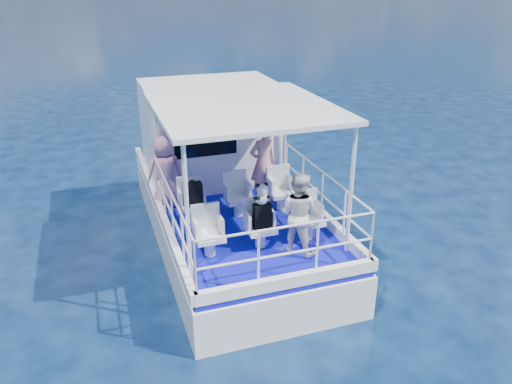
% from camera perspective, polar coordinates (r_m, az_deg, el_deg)
% --- Properties ---
extents(ground, '(2000.00, 2000.00, 0.00)m').
position_cam_1_polar(ground, '(10.07, -1.61, -7.70)').
color(ground, black).
rests_on(ground, ground).
extents(hull, '(3.00, 7.00, 1.60)m').
position_cam_1_polar(hull, '(10.90, -3.18, -5.11)').
color(hull, white).
rests_on(hull, ground).
extents(deck, '(2.90, 6.90, 0.10)m').
position_cam_1_polar(deck, '(10.52, -3.28, -1.04)').
color(deck, '#0B0C9E').
rests_on(deck, hull).
extents(cabin, '(2.85, 2.00, 2.20)m').
position_cam_1_polar(cabin, '(11.30, -5.22, 6.88)').
color(cabin, white).
rests_on(cabin, deck).
extents(canopy, '(3.00, 3.20, 0.08)m').
position_cam_1_polar(canopy, '(8.67, -1.44, 9.66)').
color(canopy, white).
rests_on(canopy, cabin).
extents(canopy_posts, '(2.77, 2.97, 2.20)m').
position_cam_1_polar(canopy_posts, '(8.97, -1.27, 2.50)').
color(canopy_posts, white).
rests_on(canopy_posts, deck).
extents(railings, '(2.84, 3.59, 1.00)m').
position_cam_1_polar(railings, '(8.92, -0.61, -1.81)').
color(railings, white).
rests_on(railings, deck).
extents(seat_port_fwd, '(0.48, 0.46, 0.38)m').
position_cam_1_polar(seat_port_fwd, '(9.53, -7.22, -2.34)').
color(seat_port_fwd, white).
rests_on(seat_port_fwd, deck).
extents(seat_center_fwd, '(0.48, 0.46, 0.38)m').
position_cam_1_polar(seat_center_fwd, '(9.72, -2.03, -1.61)').
color(seat_center_fwd, white).
rests_on(seat_center_fwd, deck).
extents(seat_stbd_fwd, '(0.48, 0.46, 0.38)m').
position_cam_1_polar(seat_stbd_fwd, '(9.99, 2.91, -0.91)').
color(seat_stbd_fwd, white).
rests_on(seat_stbd_fwd, deck).
extents(seat_port_aft, '(0.48, 0.46, 0.38)m').
position_cam_1_polar(seat_port_aft, '(8.40, -5.34, -6.02)').
color(seat_port_aft, white).
rests_on(seat_port_aft, deck).
extents(seat_center_aft, '(0.48, 0.46, 0.38)m').
position_cam_1_polar(seat_center_aft, '(8.62, 0.50, -5.09)').
color(seat_center_aft, white).
rests_on(seat_center_aft, deck).
extents(seat_stbd_aft, '(0.48, 0.46, 0.38)m').
position_cam_1_polar(seat_stbd_aft, '(8.92, 5.98, -4.17)').
color(seat_stbd_aft, white).
rests_on(seat_stbd_aft, deck).
extents(passenger_port_fwd, '(0.57, 0.42, 1.47)m').
position_cam_1_polar(passenger_port_fwd, '(10.06, -10.38, 2.25)').
color(passenger_port_fwd, '#C07C9D').
rests_on(passenger_port_fwd, deck).
extents(passenger_stbd_fwd, '(0.66, 0.49, 1.66)m').
position_cam_1_polar(passenger_stbd_fwd, '(10.09, 0.82, 3.30)').
color(passenger_stbd_fwd, pink).
rests_on(passenger_stbd_fwd, deck).
extents(passenger_stbd_aft, '(0.88, 0.88, 1.44)m').
position_cam_1_polar(passenger_stbd_aft, '(8.24, 4.81, -2.46)').
color(passenger_stbd_aft, silver).
rests_on(passenger_stbd_aft, deck).
extents(backpack_port, '(0.34, 0.19, 0.44)m').
position_cam_1_polar(backpack_port, '(9.28, -7.21, -0.27)').
color(backpack_port, black).
rests_on(backpack_port, seat_port_fwd).
extents(backpack_center, '(0.30, 0.17, 0.44)m').
position_cam_1_polar(backpack_center, '(8.39, 0.72, -2.77)').
color(backpack_center, black).
rests_on(backpack_center, seat_center_aft).
extents(compact_camera, '(0.09, 0.06, 0.06)m').
position_cam_1_polar(compact_camera, '(9.18, -7.35, 1.15)').
color(compact_camera, black).
rests_on(compact_camera, backpack_port).
extents(panda, '(0.24, 0.20, 0.37)m').
position_cam_1_polar(panda, '(8.22, 0.68, -0.20)').
color(panda, white).
rests_on(panda, backpack_center).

